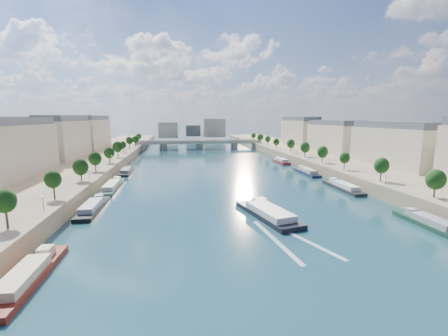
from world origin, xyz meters
name	(u,v)px	position (x,y,z in m)	size (l,w,h in m)	color
ground	(217,174)	(0.00, 100.00, 0.00)	(700.00, 700.00, 0.00)	#0B2434
quay_left	(65,173)	(-72.00, 100.00, 2.50)	(44.00, 520.00, 5.00)	#9E8460
quay_right	(349,166)	(72.00, 100.00, 2.50)	(44.00, 520.00, 5.00)	#9E8460
pave_left	(98,167)	(-57.00, 100.00, 5.05)	(14.00, 520.00, 0.10)	gray
pave_right	(323,162)	(57.00, 100.00, 5.05)	(14.00, 520.00, 0.10)	gray
trees_left	(103,155)	(-55.00, 102.00, 10.48)	(4.80, 268.80, 8.26)	#382B1E
trees_right	(312,150)	(55.00, 110.00, 10.48)	(4.80, 268.80, 8.26)	#382B1E
lamps_left	(102,164)	(-52.50, 90.00, 7.78)	(0.36, 200.36, 4.28)	black
lamps_right	(311,156)	(52.50, 105.00, 7.78)	(0.36, 200.36, 4.28)	black
buildings_left	(43,142)	(-85.00, 112.00, 16.45)	(16.00, 226.00, 23.20)	#BCAB91
buildings_right	(360,138)	(85.00, 112.00, 16.45)	(16.00, 226.00, 23.20)	#BCAB91
skyline	(196,129)	(3.19, 319.52, 14.66)	(79.00, 42.00, 22.00)	#BCAB91
bridge	(199,144)	(0.00, 222.88, 5.08)	(112.00, 12.00, 8.15)	#C1B79E
tour_barge	(268,213)	(6.04, 32.51, 1.02)	(13.88, 28.27, 3.74)	black
wake	(288,239)	(6.04, 15.90, 0.02)	(13.55, 25.97, 0.04)	silver
moored_barges_left	(89,212)	(-45.50, 42.16, 0.84)	(5.00, 152.25, 3.60)	#192137
moored_barges_right	(346,188)	(45.50, 58.03, 0.84)	(5.00, 166.86, 3.60)	black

